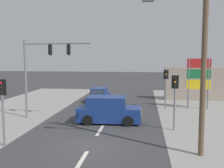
{
  "coord_description": "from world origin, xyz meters",
  "views": [
    {
      "loc": [
        2.82,
        -13.23,
        4.7
      ],
      "look_at": [
        0.65,
        4.0,
        2.91
      ],
      "focal_mm": 42.0,
      "sensor_mm": 36.0,
      "label": 1
    }
  ],
  "objects": [
    {
      "name": "pedestal_signal_far_median",
      "position": [
        4.72,
        10.76,
        2.42
      ],
      "size": [
        0.44,
        0.29,
        3.56
      ],
      "color": "slate",
      "rests_on": "ground"
    },
    {
      "name": "hatchback_oncoming_mid",
      "position": [
        -1.86,
        13.5,
        0.7
      ],
      "size": [
        1.88,
        3.69,
        1.53
      ],
      "color": "navy",
      "rests_on": "ground"
    },
    {
      "name": "shopping_plaza_sign",
      "position": [
        7.62,
        10.97,
        2.98
      ],
      "size": [
        2.1,
        0.16,
        4.6
      ],
      "color": "slate",
      "rests_on": "ground"
    },
    {
      "name": "utility_pole_foreground_right",
      "position": [
        5.39,
        -0.68,
        5.54
      ],
      "size": [
        3.78,
        0.43,
        10.35
      ],
      "color": "brown",
      "rests_on": "ground"
    },
    {
      "name": "lane_dash_mid",
      "position": [
        0.0,
        3.0,
        0.0
      ],
      "size": [
        0.2,
        2.4,
        0.01
      ],
      "primitive_type": "cube",
      "color": "silver",
      "rests_on": "ground"
    },
    {
      "name": "shopfront_wall_far",
      "position": [
        11.0,
        16.0,
        1.8
      ],
      "size": [
        12.0,
        1.0,
        3.6
      ],
      "primitive_type": "cube",
      "color": "#A39384",
      "rests_on": "ground"
    },
    {
      "name": "pedestal_signal_right_kerb",
      "position": [
        4.72,
        3.54,
        2.42
      ],
      "size": [
        0.44,
        0.3,
        3.56
      ],
      "color": "slate",
      "rests_on": "ground"
    },
    {
      "name": "lane_dash_far",
      "position": [
        0.0,
        8.0,
        0.0
      ],
      "size": [
        0.2,
        2.4,
        0.01
      ],
      "primitive_type": "cube",
      "color": "silver",
      "rests_on": "ground"
    },
    {
      "name": "ground_plane",
      "position": [
        0.0,
        0.0,
        0.0
      ],
      "size": [
        140.0,
        140.0,
        0.0
      ],
      "primitive_type": "plane",
      "color": "#3A3A3D"
    },
    {
      "name": "suv_oncoming_near",
      "position": [
        0.26,
        5.06,
        0.88
      ],
      "size": [
        4.58,
        2.14,
        1.9
      ],
      "color": "navy",
      "rests_on": "ground"
    },
    {
      "name": "traffic_signal_mast",
      "position": [
        -4.97,
        5.71,
        4.15
      ],
      "size": [
        5.28,
        0.6,
        6.0
      ],
      "color": "slate",
      "rests_on": "ground"
    },
    {
      "name": "pedestal_signal_left_kerb",
      "position": [
        -4.53,
        -0.57,
        2.42
      ],
      "size": [
        0.44,
        0.29,
        3.56
      ],
      "color": "slate",
      "rests_on": "ground"
    },
    {
      "name": "lane_dash_near",
      "position": [
        0.0,
        -2.0,
        0.0
      ],
      "size": [
        0.2,
        2.4,
        0.01
      ],
      "primitive_type": "cube",
      "color": "silver",
      "rests_on": "ground"
    }
  ]
}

